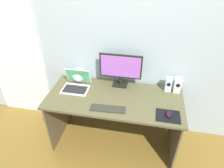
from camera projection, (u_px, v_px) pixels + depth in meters
The scene contains 12 objects.
ground_plane at pixel (114, 140), 2.71m from camera, with size 8.00×8.00×0.00m, color brown.
wall_back at pixel (121, 44), 2.32m from camera, with size 6.00×0.04×2.50m, color #A1AEB2.
door_left at pixel (13, 53), 2.66m from camera, with size 0.82×0.02×2.02m, color white.
desk at pixel (114, 107), 2.37m from camera, with size 1.57×0.69×0.75m.
monitor at pixel (121, 68), 2.36m from camera, with size 0.51×0.14×0.42m.
speaker_right at pixel (177, 85), 2.33m from camera, with size 0.08×0.09×0.18m.
speaker_near_monitor at pixel (168, 84), 2.34m from camera, with size 0.07×0.08×0.18m.
laptop at pixel (76, 85), 2.41m from camera, with size 0.32×0.28×0.22m.
fishbowl at pixel (79, 75), 2.52m from camera, with size 0.19×0.19×0.19m, color silver.
keyboard_external at pixel (108, 109), 2.12m from camera, with size 0.38×0.11×0.01m, color #292B20.
mousepad at pixel (168, 116), 2.03m from camera, with size 0.25×0.20×0.00m, color black.
mouse at pixel (169, 114), 2.03m from camera, with size 0.06×0.10×0.04m, color black.
Camera 1 is at (0.32, -1.76, 2.18)m, focal length 31.66 mm.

